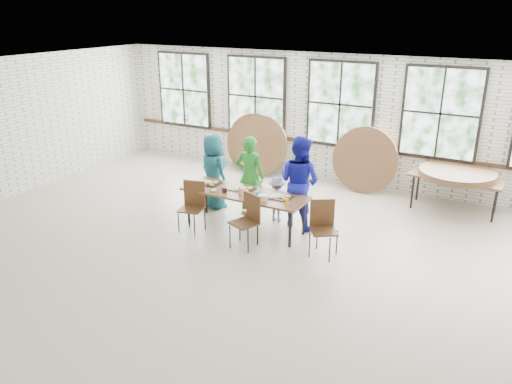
{
  "coord_description": "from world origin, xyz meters",
  "views": [
    {
      "loc": [
        3.76,
        -6.49,
        3.97
      ],
      "look_at": [
        0.0,
        0.4,
        1.05
      ],
      "focal_mm": 35.0,
      "sensor_mm": 36.0,
      "label": 1
    }
  ],
  "objects_px": {
    "dining_table": "(244,195)",
    "chair_near_left": "(193,202)",
    "chair_near_right": "(248,216)",
    "storage_table": "(456,179)"
  },
  "relations": [
    {
      "from": "chair_near_left",
      "to": "storage_table",
      "type": "height_order",
      "value": "chair_near_left"
    },
    {
      "from": "dining_table",
      "to": "chair_near_right",
      "type": "height_order",
      "value": "chair_near_right"
    },
    {
      "from": "dining_table",
      "to": "chair_near_left",
      "type": "height_order",
      "value": "chair_near_left"
    },
    {
      "from": "dining_table",
      "to": "chair_near_right",
      "type": "bearing_deg",
      "value": -54.8
    },
    {
      "from": "chair_near_right",
      "to": "dining_table",
      "type": "bearing_deg",
      "value": 146.31
    },
    {
      "from": "chair_near_left",
      "to": "chair_near_right",
      "type": "height_order",
      "value": "same"
    },
    {
      "from": "dining_table",
      "to": "storage_table",
      "type": "distance_m",
      "value": 4.38
    },
    {
      "from": "chair_near_right",
      "to": "storage_table",
      "type": "xyz_separation_m",
      "value": [
        2.92,
        3.43,
        0.13
      ]
    },
    {
      "from": "dining_table",
      "to": "chair_near_left",
      "type": "distance_m",
      "value": 0.97
    },
    {
      "from": "dining_table",
      "to": "chair_near_right",
      "type": "distance_m",
      "value": 0.72
    }
  ]
}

